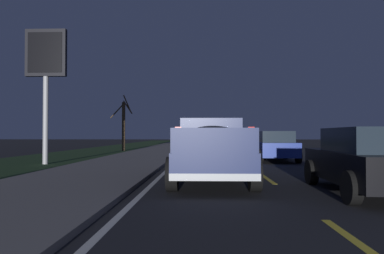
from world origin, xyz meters
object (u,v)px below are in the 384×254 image
at_px(sedan_green, 238,140).
at_px(bare_tree_far, 124,124).
at_px(street_light_near, 3,22).
at_px(sedan_silver, 250,141).
at_px(pickup_truck, 211,148).
at_px(sedan_blue, 274,146).
at_px(gas_price_sign, 46,63).
at_px(sedan_black, 368,160).

height_order(sedan_green, bare_tree_far, bare_tree_far).
distance_m(street_light_near, bare_tree_far, 20.06).
relative_size(sedan_silver, bare_tree_far, 0.94).
relative_size(pickup_truck, sedan_silver, 1.23).
height_order(sedan_green, street_light_near, street_light_near).
relative_size(pickup_truck, street_light_near, 0.68).
bearing_deg(pickup_truck, sedan_blue, -22.16).
distance_m(sedan_green, street_light_near, 31.31).
xyz_separation_m(sedan_green, bare_tree_far, (-9.58, 10.51, 1.48)).
distance_m(sedan_silver, sedan_green, 9.32).
distance_m(sedan_blue, street_light_near, 13.38).
distance_m(pickup_truck, street_light_near, 7.41).
relative_size(gas_price_sign, street_light_near, 0.78).
distance_m(pickup_truck, sedan_black, 4.17).
bearing_deg(bare_tree_far, sedan_silver, -88.59).
distance_m(gas_price_sign, street_light_near, 5.96).
height_order(sedan_blue, street_light_near, street_light_near).
relative_size(sedan_green, bare_tree_far, 0.93).
relative_size(sedan_blue, bare_tree_far, 0.93).
relative_size(sedan_black, street_light_near, 0.56).
height_order(sedan_black, sedan_green, same).
relative_size(pickup_truck, gas_price_sign, 0.87).
xyz_separation_m(sedan_blue, sedan_silver, (11.91, -0.25, 0.00)).
distance_m(sedan_green, gas_price_sign, 26.37).
relative_size(sedan_blue, sedan_black, 0.99).
bearing_deg(sedan_silver, sedan_black, 179.92).
bearing_deg(gas_price_sign, sedan_green, -25.01).
relative_size(sedan_blue, gas_price_sign, 0.70).
relative_size(pickup_truck, sedan_black, 1.22).
height_order(pickup_truck, street_light_near, street_light_near).
height_order(gas_price_sign, street_light_near, street_light_near).
xyz_separation_m(sedan_black, street_light_near, (2.18, 9.96, 4.04)).
xyz_separation_m(sedan_silver, street_light_near, (-20.15, 9.99, 4.04)).
bearing_deg(street_light_near, sedan_silver, -26.37).
bearing_deg(sedan_silver, pickup_truck, 169.79).
xyz_separation_m(sedan_black, gas_price_sign, (8.01, 11.19, 3.90)).
bearing_deg(sedan_green, sedan_black, -179.69).
bearing_deg(sedan_blue, sedan_black, -178.82).
bearing_deg(street_light_near, sedan_green, -18.37).
bearing_deg(pickup_truck, bare_tree_far, 19.43).
height_order(sedan_blue, bare_tree_far, bare_tree_far).
height_order(pickup_truck, sedan_silver, pickup_truck).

